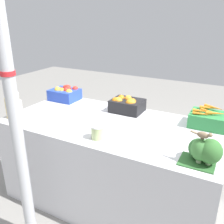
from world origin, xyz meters
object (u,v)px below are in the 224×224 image
(broccoli_pile, at_px, (204,151))
(orange_crate, at_px, (127,104))
(juice_bottle_cloudy, at_px, (19,109))
(apple_crate, at_px, (65,93))
(juice_bottle_golden, at_px, (10,106))
(sparrow_bird, at_px, (204,135))
(carrot_crate, at_px, (209,119))
(pickle_jar, at_px, (97,132))
(support_pole, at_px, (9,82))

(broccoli_pile, bearing_deg, orange_crate, 143.39)
(broccoli_pile, distance_m, juice_bottle_cloudy, 1.55)
(apple_crate, bearing_deg, broccoli_pile, -21.43)
(apple_crate, bearing_deg, juice_bottle_cloudy, -89.88)
(juice_bottle_golden, xyz_separation_m, sparrow_bird, (1.66, 0.01, 0.10))
(carrot_crate, bearing_deg, pickle_jar, -138.24)
(support_pole, relative_size, apple_crate, 8.59)
(juice_bottle_cloudy, bearing_deg, carrot_crate, 23.31)
(support_pole, xyz_separation_m, pickle_jar, (0.39, 0.40, -0.43))
(orange_crate, bearing_deg, carrot_crate, 0.67)
(sparrow_bird, bearing_deg, juice_bottle_cloudy, -172.99)
(support_pole, xyz_separation_m, sparrow_bird, (1.14, 0.40, -0.28))
(juice_bottle_golden, bearing_deg, carrot_crate, 21.80)
(carrot_crate, bearing_deg, juice_bottle_cloudy, -156.69)
(broccoli_pile, relative_size, pickle_jar, 2.32)
(support_pole, bearing_deg, pickle_jar, 45.88)
(support_pole, xyz_separation_m, carrot_crate, (1.10, 1.03, -0.42))
(orange_crate, xyz_separation_m, broccoli_pile, (0.81, -0.60, 0.02))
(support_pole, relative_size, carrot_crate, 8.59)
(orange_crate, distance_m, juice_bottle_golden, 1.07)
(apple_crate, height_order, broccoli_pile, broccoli_pile)
(support_pole, distance_m, apple_crate, 1.18)
(apple_crate, bearing_deg, carrot_crate, -0.10)
(broccoli_pile, height_order, pickle_jar, broccoli_pile)
(broccoli_pile, height_order, juice_bottle_cloudy, juice_bottle_cloudy)
(orange_crate, height_order, juice_bottle_cloudy, juice_bottle_cloudy)
(broccoli_pile, xyz_separation_m, juice_bottle_cloudy, (-1.55, -0.04, 0.02))
(support_pole, relative_size, juice_bottle_cloudy, 10.08)
(orange_crate, bearing_deg, support_pole, -108.61)
(juice_bottle_golden, bearing_deg, sparrow_bird, 0.36)
(juice_bottle_golden, relative_size, sparrow_bird, 1.93)
(juice_bottle_golden, height_order, juice_bottle_cloudy, juice_bottle_golden)
(juice_bottle_golden, height_order, pickle_jar, juice_bottle_golden)
(support_pole, relative_size, orange_crate, 8.59)
(support_pole, height_order, orange_crate, support_pole)
(apple_crate, xyz_separation_m, juice_bottle_golden, (-0.11, -0.65, 0.04))
(juice_bottle_cloudy, height_order, sparrow_bird, juice_bottle_cloudy)
(juice_bottle_golden, bearing_deg, orange_crate, 36.42)
(carrot_crate, height_order, juice_bottle_cloudy, juice_bottle_cloudy)
(broccoli_pile, xyz_separation_m, juice_bottle_golden, (-1.67, -0.04, 0.02))
(carrot_crate, relative_size, pickle_jar, 2.80)
(orange_crate, bearing_deg, juice_bottle_golden, -143.58)
(apple_crate, xyz_separation_m, carrot_crate, (1.50, -0.00, -0.01))
(apple_crate, distance_m, broccoli_pile, 1.67)
(carrot_crate, bearing_deg, orange_crate, -179.33)
(juice_bottle_cloudy, relative_size, pickle_jar, 2.38)
(juice_bottle_golden, relative_size, pickle_jar, 2.44)
(apple_crate, bearing_deg, pickle_jar, -38.48)
(juice_bottle_cloudy, bearing_deg, apple_crate, 90.12)
(apple_crate, distance_m, pickle_jar, 1.02)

